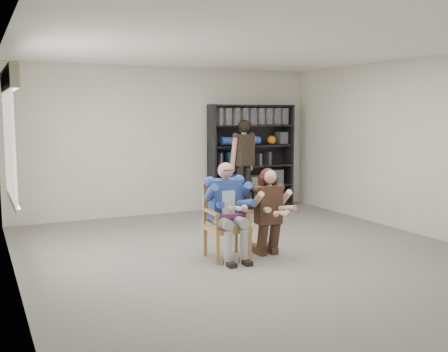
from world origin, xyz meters
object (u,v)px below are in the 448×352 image
armchair (227,222)px  bookshelf (251,157)px  kneeling_woman (269,213)px  seated_man (227,211)px  standing_man (244,167)px

armchair → bookshelf: size_ratio=0.48×
bookshelf → kneeling_woman: bearing=-114.6°
kneeling_woman → bookshelf: (1.51, 3.28, 0.45)m
seated_man → standing_man: standing_man is taller
armchair → kneeling_woman: size_ratio=0.84×
kneeling_woman → bookshelf: size_ratio=0.57×
armchair → standing_man: size_ratio=0.56×
kneeling_woman → seated_man: bearing=170.7°
seated_man → kneeling_woman: seated_man is taller
bookshelf → standing_man: size_ratio=1.17×
bookshelf → standing_man: (-0.44, -0.50, -0.15)m
armchair → seated_man: bearing=0.0°
seated_man → standing_man: size_ratio=0.72×
seated_man → bookshelf: size_ratio=0.62×
seated_man → armchair: bearing=0.0°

